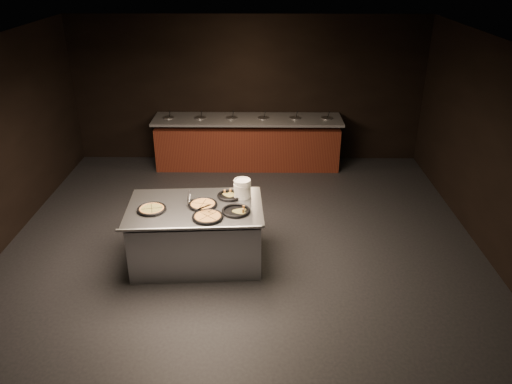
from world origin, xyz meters
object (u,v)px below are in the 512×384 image
plate_stack (242,189)px  pan_cheese_whole (203,204)px  serving_counter (197,235)px  pan_veggie_whole (152,209)px

plate_stack → pan_cheese_whole: plate_stack is taller
serving_counter → plate_stack: plate_stack is taller
serving_counter → pan_cheese_whole: pan_cheese_whole is taller
serving_counter → pan_cheese_whole: size_ratio=4.77×
pan_cheese_whole → serving_counter: bearing=-170.4°
serving_counter → pan_cheese_whole: (0.11, 0.02, 0.47)m
pan_cheese_whole → pan_veggie_whole: bearing=-168.0°
pan_veggie_whole → pan_cheese_whole: bearing=12.0°
plate_stack → pan_veggie_whole: (-1.19, -0.41, -0.11)m
plate_stack → pan_cheese_whole: bearing=-153.2°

